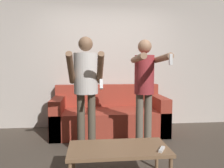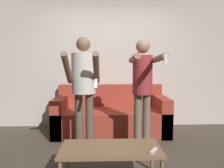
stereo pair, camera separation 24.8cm
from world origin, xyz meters
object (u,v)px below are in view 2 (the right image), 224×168
at_px(remote_on_table, 154,151).
at_px(person_standing_left, 84,82).
at_px(coffee_table, 111,150).
at_px(couch, 111,117).
at_px(person_standing_right, 143,84).

bearing_deg(remote_on_table, person_standing_left, 132.10).
relative_size(person_standing_left, coffee_table, 1.52).
relative_size(coffee_table, remote_on_table, 7.48).
bearing_deg(person_standing_left, couch, 67.52).
distance_m(person_standing_left, coffee_table, 1.08).
relative_size(person_standing_left, person_standing_right, 1.02).
xyz_separation_m(person_standing_right, remote_on_table, (-0.03, -0.87, -0.62)).
xyz_separation_m(couch, person_standing_right, (0.42, -1.02, 0.72)).
distance_m(couch, person_standing_left, 1.32).
distance_m(person_standing_right, coffee_table, 1.10).
xyz_separation_m(person_standing_left, remote_on_table, (0.80, -0.88, -0.65)).
xyz_separation_m(person_standing_left, person_standing_right, (0.83, -0.01, -0.03)).
xyz_separation_m(person_standing_right, coffee_table, (-0.48, -0.73, -0.67)).
bearing_deg(couch, remote_on_table, -78.55).
relative_size(person_standing_left, remote_on_table, 11.39).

